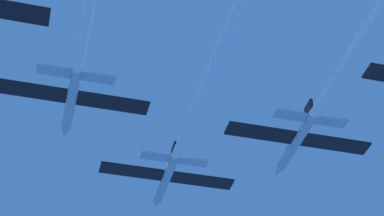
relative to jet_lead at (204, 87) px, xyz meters
The scene contains 2 objects.
jet_lead is the anchor object (origin of this frame).
jet_right_wing 23.72m from the jet_lead, 52.02° to the right, with size 20.03×78.53×3.32m.
Camera 1 is at (-17.57, -88.80, -57.49)m, focal length 67.60 mm.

